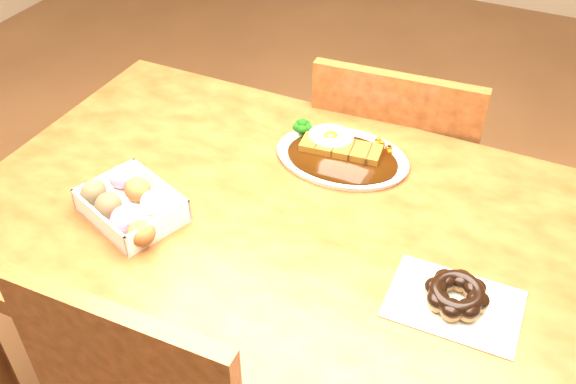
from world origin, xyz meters
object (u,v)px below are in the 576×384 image
at_px(chair_far, 394,180).
at_px(donut_box, 129,204).
at_px(katsu_curry_plate, 340,153).
at_px(pon_de_ring, 456,296).
at_px(table, 273,247).

xyz_separation_m(chair_far, donut_box, (-0.35, -0.66, 0.30)).
xyz_separation_m(katsu_curry_plate, pon_de_ring, (0.32, -0.30, 0.01)).
relative_size(table, chair_far, 1.38).
relative_size(chair_far, pon_de_ring, 3.93).
height_order(table, donut_box, donut_box).
xyz_separation_m(table, katsu_curry_plate, (0.06, 0.22, 0.11)).
height_order(table, katsu_curry_plate, katsu_curry_plate).
bearing_deg(table, katsu_curry_plate, 75.59).
xyz_separation_m(chair_far, katsu_curry_plate, (-0.05, -0.32, 0.29)).
distance_m(chair_far, pon_de_ring, 0.74).
height_order(katsu_curry_plate, donut_box, katsu_curry_plate).
bearing_deg(chair_far, katsu_curry_plate, 76.54).
distance_m(chair_far, donut_box, 0.81).
height_order(katsu_curry_plate, pon_de_ring, katsu_curry_plate).
bearing_deg(pon_de_ring, donut_box, -175.82).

